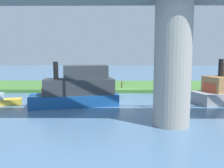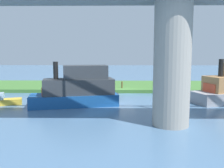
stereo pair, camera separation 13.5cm
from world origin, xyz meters
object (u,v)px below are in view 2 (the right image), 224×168
(bridge_pylon, at_px, (172,65))
(skiff_small, at_px, (102,95))
(person_on_bank, at_px, (106,83))
(motorboat_red, at_px, (77,89))
(pontoon_yellow, at_px, (1,101))
(mooring_post, at_px, (122,85))

(bridge_pylon, relative_size, skiff_small, 2.42)
(person_on_bank, height_order, skiff_small, person_on_bank)
(motorboat_red, distance_m, skiff_small, 5.22)
(motorboat_red, xyz_separation_m, pontoon_yellow, (8.69, -0.06, -1.33))
(bridge_pylon, distance_m, mooring_post, 18.61)
(bridge_pylon, height_order, person_on_bank, bridge_pylon)
(bridge_pylon, distance_m, person_on_bank, 20.33)
(bridge_pylon, relative_size, pontoon_yellow, 2.25)
(mooring_post, relative_size, pontoon_yellow, 0.23)
(bridge_pylon, height_order, mooring_post, bridge_pylon)
(motorboat_red, bearing_deg, skiff_small, -120.10)
(pontoon_yellow, bearing_deg, mooring_post, -143.64)
(mooring_post, bearing_deg, motorboat_red, 63.01)
(person_on_bank, relative_size, skiff_small, 0.34)
(mooring_post, distance_m, motorboat_red, 11.63)
(skiff_small, bearing_deg, person_on_bank, -91.81)
(mooring_post, relative_size, motorboat_red, 0.10)
(motorboat_red, xyz_separation_m, skiff_small, (-2.53, -4.36, -1.35))
(motorboat_red, height_order, skiff_small, motorboat_red)
(bridge_pylon, bearing_deg, motorboat_red, -40.21)
(person_on_bank, relative_size, motorboat_red, 0.14)
(motorboat_red, bearing_deg, person_on_bank, -103.43)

